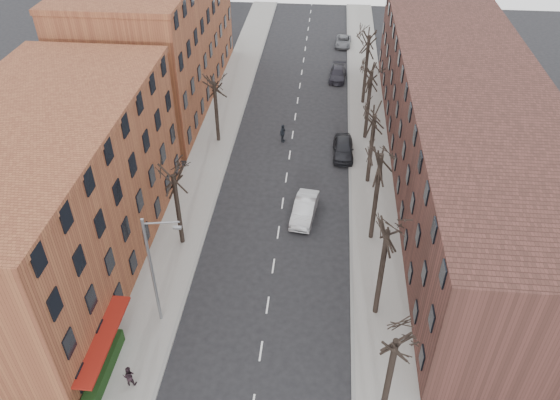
# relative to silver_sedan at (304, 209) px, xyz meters

# --- Properties ---
(sidewalk_left) EXTENTS (4.00, 90.00, 0.15)m
(sidewalk_left) POSITION_rel_silver_sedan_xyz_m (-10.03, 12.74, -0.75)
(sidewalk_left) COLOR gray
(sidewalk_left) RESTS_ON ground
(sidewalk_right) EXTENTS (4.00, 90.00, 0.15)m
(sidewalk_right) POSITION_rel_silver_sedan_xyz_m (5.97, 12.74, -0.75)
(sidewalk_right) COLOR gray
(sidewalk_right) RESTS_ON ground
(building_left_near) EXTENTS (12.00, 26.00, 12.00)m
(building_left_near) POSITION_rel_silver_sedan_xyz_m (-18.03, -7.26, 5.17)
(building_left_near) COLOR brown
(building_left_near) RESTS_ON ground
(building_left_far) EXTENTS (12.00, 28.00, 14.00)m
(building_left_far) POSITION_rel_silver_sedan_xyz_m (-18.03, 21.74, 6.17)
(building_left_far) COLOR brown
(building_left_far) RESTS_ON ground
(building_right) EXTENTS (12.00, 50.00, 10.00)m
(building_right) POSITION_rel_silver_sedan_xyz_m (13.97, 7.74, 4.17)
(building_right) COLOR #4B2923
(building_right) RESTS_ON ground
(awning_left) EXTENTS (1.20, 7.00, 0.15)m
(awning_left) POSITION_rel_silver_sedan_xyz_m (-11.43, -16.26, -0.83)
(awning_left) COLOR maroon
(awning_left) RESTS_ON ground
(hedge) EXTENTS (0.80, 6.00, 1.00)m
(hedge) POSITION_rel_silver_sedan_xyz_m (-11.53, -17.26, -0.18)
(hedge) COLOR #1B3713
(hedge) RESTS_ON sidewalk_left
(tree_right_b) EXTENTS (5.20, 5.20, 10.80)m
(tree_right_b) POSITION_rel_silver_sedan_xyz_m (5.57, -10.26, -0.83)
(tree_right_b) COLOR black
(tree_right_b) RESTS_ON ground
(tree_right_c) EXTENTS (5.20, 5.20, 11.60)m
(tree_right_c) POSITION_rel_silver_sedan_xyz_m (5.57, -2.26, -0.83)
(tree_right_c) COLOR black
(tree_right_c) RESTS_ON ground
(tree_right_d) EXTENTS (5.20, 5.20, 10.00)m
(tree_right_d) POSITION_rel_silver_sedan_xyz_m (5.57, 5.74, -0.83)
(tree_right_d) COLOR black
(tree_right_d) RESTS_ON ground
(tree_right_e) EXTENTS (5.20, 5.20, 10.80)m
(tree_right_e) POSITION_rel_silver_sedan_xyz_m (5.57, 13.74, -0.83)
(tree_right_e) COLOR black
(tree_right_e) RESTS_ON ground
(tree_right_f) EXTENTS (5.20, 5.20, 11.60)m
(tree_right_f) POSITION_rel_silver_sedan_xyz_m (5.57, 21.74, -0.83)
(tree_right_f) COLOR black
(tree_right_f) RESTS_ON ground
(tree_left_a) EXTENTS (5.20, 5.20, 9.50)m
(tree_left_a) POSITION_rel_silver_sedan_xyz_m (-9.63, -4.26, -0.83)
(tree_left_a) COLOR black
(tree_left_a) RESTS_ON ground
(tree_left_b) EXTENTS (5.20, 5.20, 9.50)m
(tree_left_b) POSITION_rel_silver_sedan_xyz_m (-9.63, 11.74, -0.83)
(tree_left_b) COLOR black
(tree_left_b) RESTS_ON ground
(streetlight) EXTENTS (2.45, 0.22, 9.03)m
(streetlight) POSITION_rel_silver_sedan_xyz_m (-9.06, -12.26, 4.19)
(streetlight) COLOR slate
(streetlight) RESTS_ON ground
(silver_sedan) EXTENTS (2.37, 5.20, 1.65)m
(silver_sedan) POSITION_rel_silver_sedan_xyz_m (0.00, 0.00, 0.00)
(silver_sedan) COLOR #ACAFB3
(silver_sedan) RESTS_ON ground
(parked_car_near) EXTENTS (2.05, 4.97, 1.69)m
(parked_car_near) POSITION_rel_silver_sedan_xyz_m (3.27, 10.17, 0.02)
(parked_car_near) COLOR black
(parked_car_near) RESTS_ON ground
(parked_car_mid) EXTENTS (2.29, 4.94, 1.40)m
(parked_car_mid) POSITION_rel_silver_sedan_xyz_m (2.58, 28.16, -0.13)
(parked_car_mid) COLOR black
(parked_car_mid) RESTS_ON ground
(parked_car_far) EXTENTS (2.32, 4.58, 1.24)m
(parked_car_far) POSITION_rel_silver_sedan_xyz_m (3.27, 39.38, -0.21)
(parked_car_far) COLOR slate
(parked_car_far) RESTS_ON ground
(pedestrian_b) EXTENTS (0.81, 0.66, 1.54)m
(pedestrian_b) POSITION_rel_silver_sedan_xyz_m (-9.71, -17.52, 0.09)
(pedestrian_b) COLOR black
(pedestrian_b) RESTS_ON sidewalk_left
(pedestrian_crossing) EXTENTS (0.87, 1.23, 1.94)m
(pedestrian_crossing) POSITION_rel_silver_sedan_xyz_m (-2.97, 12.29, 0.14)
(pedestrian_crossing) COLOR black
(pedestrian_crossing) RESTS_ON ground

